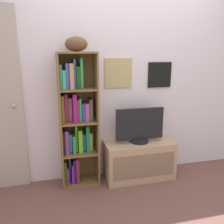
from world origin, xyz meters
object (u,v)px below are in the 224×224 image
at_px(bookshelf, 76,120).
at_px(tv_stand, 139,160).
at_px(television, 140,126).
at_px(football, 76,44).

distance_m(bookshelf, tv_stand, 0.94).
xyz_separation_m(bookshelf, television, (0.76, -0.09, -0.10)).
height_order(bookshelf, tv_stand, bookshelf).
height_order(bookshelf, television, bookshelf).
distance_m(tv_stand, television, 0.44).
xyz_separation_m(bookshelf, tv_stand, (0.76, -0.09, -0.55)).
xyz_separation_m(football, tv_stand, (0.73, -0.06, -1.41)).
distance_m(football, television, 1.21).
height_order(football, television, football).
xyz_separation_m(bookshelf, football, (0.03, -0.03, 0.86)).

